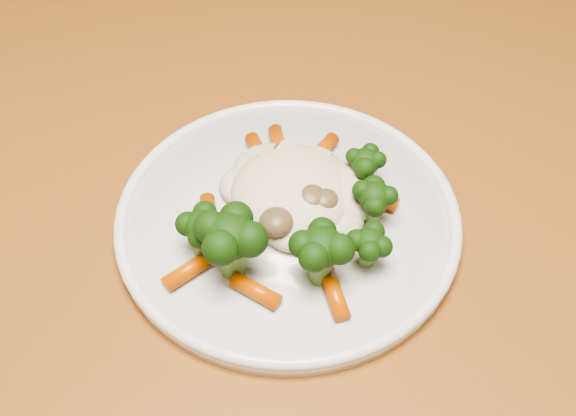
# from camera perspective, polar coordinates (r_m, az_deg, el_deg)

# --- Properties ---
(dining_table) EXTENTS (1.23, 0.91, 0.75)m
(dining_table) POSITION_cam_1_polar(r_m,az_deg,el_deg) (0.67, 6.17, -4.89)
(dining_table) COLOR #955722
(dining_table) RESTS_ON ground
(plate) EXTENTS (0.26, 0.26, 0.01)m
(plate) POSITION_cam_1_polar(r_m,az_deg,el_deg) (0.56, 0.00, -0.96)
(plate) COLOR white
(plate) RESTS_ON dining_table
(meal) EXTENTS (0.16, 0.19, 0.05)m
(meal) POSITION_cam_1_polar(r_m,az_deg,el_deg) (0.53, 0.28, 0.07)
(meal) COLOR beige
(meal) RESTS_ON plate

